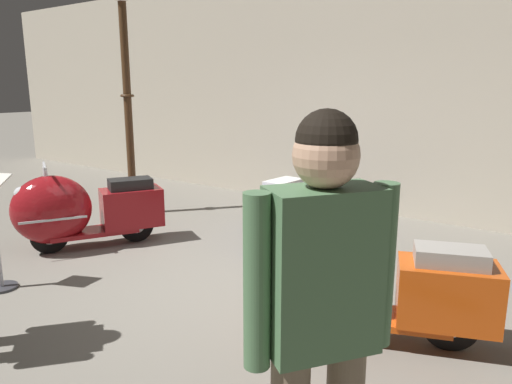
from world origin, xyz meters
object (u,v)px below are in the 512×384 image
Objects in this scene: scooter_0 at (77,210)px; scooter_2 at (361,281)px; lamppost at (127,85)px; visitor_0 at (321,312)px; scooter_1 at (311,196)px.

scooter_0 is 1.00× the size of scooter_2.
lamppost is at bearing -39.51° from scooter_2.
lamppost is 5.60m from visitor_0.
visitor_0 is (3.95, -1.60, 0.57)m from scooter_0.
scooter_0 is at bearing -62.63° from lamppost.
visitor_0 is at bearing 96.79° from scooter_0.
scooter_1 is at bearing -24.95° from visitor_0.
visitor_0 is (2.20, -3.82, 0.58)m from scooter_1.
scooter_0 is 0.52× the size of lamppost.
scooter_2 is 4.57m from lamppost.
scooter_2 is at bearing -36.75° from visitor_0.
scooter_1 is 0.91× the size of visitor_0.
scooter_1 is 4.44m from visitor_0.
scooter_1 is 0.50× the size of lamppost.
scooter_1 is at bearing -74.18° from scooter_2.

